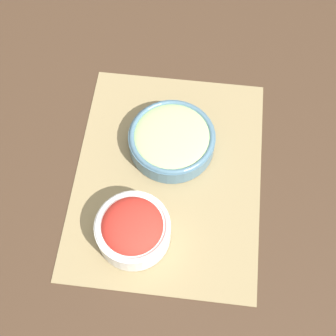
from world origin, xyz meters
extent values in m
plane|color=#422D1E|center=(0.00, 0.00, 0.00)|extent=(3.00, 3.00, 0.00)
cube|color=#937F56|center=(0.00, 0.00, 0.00)|extent=(0.50, 0.39, 0.00)
cylinder|color=slate|center=(-0.07, 0.00, 0.02)|extent=(0.18, 0.18, 0.04)
torus|color=slate|center=(-0.07, 0.00, 0.04)|extent=(0.18, 0.18, 0.01)
ellipsoid|color=#A8CC7F|center=(-0.07, 0.00, 0.04)|extent=(0.16, 0.16, 0.02)
cylinder|color=white|center=(0.14, -0.05, 0.03)|extent=(0.14, 0.14, 0.06)
torus|color=white|center=(0.14, -0.05, 0.06)|extent=(0.14, 0.14, 0.01)
ellipsoid|color=red|center=(0.14, -0.05, 0.06)|extent=(0.12, 0.12, 0.05)
camera|label=1|loc=(0.43, 0.05, 0.88)|focal=50.00mm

